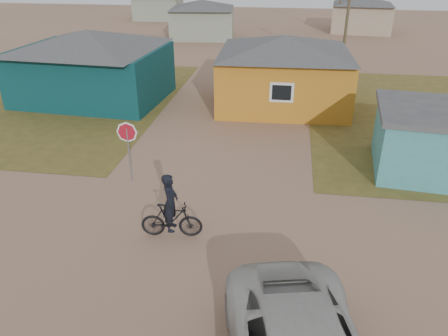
# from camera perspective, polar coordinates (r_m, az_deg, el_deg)

# --- Properties ---
(ground) EXTENTS (120.00, 120.00, 0.00)m
(ground) POSITION_cam_1_polar(r_m,az_deg,el_deg) (13.30, -5.44, -10.59)
(ground) COLOR #956E56
(grass_nw) EXTENTS (20.00, 18.00, 0.00)m
(grass_nw) POSITION_cam_1_polar(r_m,az_deg,el_deg) (29.76, -26.54, 8.29)
(grass_nw) COLOR brown
(grass_nw) RESTS_ON ground
(house_teal) EXTENTS (8.93, 7.08, 4.00)m
(house_teal) POSITION_cam_1_polar(r_m,az_deg,el_deg) (26.94, -16.91, 12.81)
(house_teal) COLOR #093034
(house_teal) RESTS_ON ground
(house_yellow) EXTENTS (7.72, 6.76, 3.90)m
(house_yellow) POSITION_cam_1_polar(r_m,az_deg,el_deg) (24.96, 7.81, 12.53)
(house_yellow) COLOR #BE761D
(house_yellow) RESTS_ON ground
(house_pale_west) EXTENTS (7.04, 6.15, 3.60)m
(house_pale_west) POSITION_cam_1_polar(r_m,az_deg,el_deg) (45.50, -2.83, 18.94)
(house_pale_west) COLOR gray
(house_pale_west) RESTS_ON ground
(house_beige_east) EXTENTS (6.95, 6.05, 3.60)m
(house_beige_east) POSITION_cam_1_polar(r_m,az_deg,el_deg) (51.11, 17.54, 18.68)
(house_beige_east) COLOR gray
(house_beige_east) RESTS_ON ground
(house_pale_north) EXTENTS (6.28, 5.81, 3.40)m
(house_pale_north) POSITION_cam_1_polar(r_m,az_deg,el_deg) (59.00, -8.59, 20.39)
(house_pale_north) COLOR gray
(house_pale_north) RESTS_ON ground
(utility_pole_near) EXTENTS (1.40, 0.20, 8.00)m
(utility_pole_near) POSITION_cam_1_polar(r_m,az_deg,el_deg) (32.66, 15.88, 18.97)
(utility_pole_near) COLOR brown
(utility_pole_near) RESTS_ON ground
(stop_sign) EXTENTS (0.75, 0.33, 2.42)m
(stop_sign) POSITION_cam_1_polar(r_m,az_deg,el_deg) (16.50, -12.49, 3.82)
(stop_sign) COLOR gray
(stop_sign) RESTS_ON ground
(cyclist) EXTENTS (1.95, 0.74, 2.15)m
(cyclist) POSITION_cam_1_polar(r_m,az_deg,el_deg) (13.48, -6.92, -6.04)
(cyclist) COLOR black
(cyclist) RESTS_ON ground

